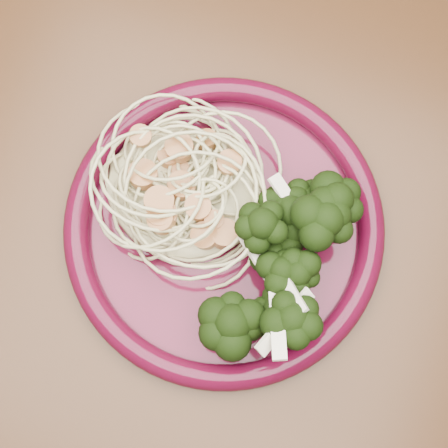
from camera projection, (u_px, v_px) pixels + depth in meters
name	position (u px, v px, depth m)	size (l,w,h in m)	color
dining_table	(324.00, 254.00, 0.68)	(1.20, 0.80, 0.75)	#472814
dinner_plate	(224.00, 226.00, 0.57)	(0.38, 0.38, 0.02)	#4B0C21
spaghetti_pile	(183.00, 188.00, 0.57)	(0.15, 0.13, 0.03)	#C8C38B
scallop_cluster	(180.00, 175.00, 0.53)	(0.13, 0.13, 0.04)	#BF7D44
broccoli_pile	(277.00, 265.00, 0.54)	(0.11, 0.17, 0.06)	black
onion_garnish	(281.00, 258.00, 0.50)	(0.07, 0.11, 0.06)	white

